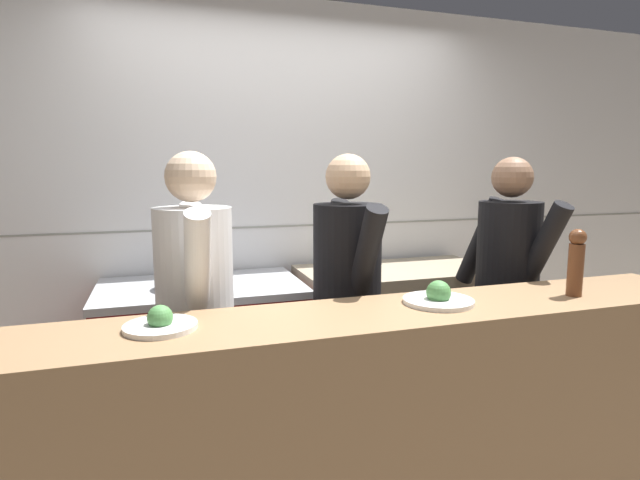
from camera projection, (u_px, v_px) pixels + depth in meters
name	position (u px, v px, depth m)	size (l,w,h in m)	color
wall_back_tiled	(284.00, 203.00, 3.32)	(8.00, 0.06, 2.60)	white
oven_range	(203.00, 358.00, 2.88)	(1.13, 0.71, 0.88)	maroon
prep_counter	(396.00, 336.00, 3.26)	(1.24, 0.65, 0.89)	gray
pass_counter	(398.00, 433.00, 1.96)	(2.85, 0.45, 1.00)	#93704C
stock_pot	(186.00, 273.00, 2.73)	(0.26, 0.26, 0.15)	#2D2D33
plated_dish_main	(160.00, 323.00, 1.65)	(0.24, 0.24, 0.08)	white
plated_dish_appetiser	(438.00, 298.00, 1.97)	(0.28, 0.28, 0.10)	white
pepper_mill	(576.00, 261.00, 2.07)	(0.07, 0.07, 0.28)	brown
chef_head_cook	(196.00, 318.00, 2.14)	(0.33, 0.70, 1.60)	black
chef_sous	(347.00, 303.00, 2.40)	(0.34, 0.70, 1.60)	black
chef_line	(506.00, 290.00, 2.67)	(0.39, 0.69, 1.59)	black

